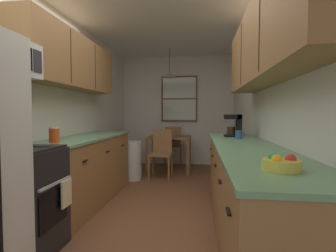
% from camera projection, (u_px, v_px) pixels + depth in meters
% --- Properties ---
extents(ground_plane, '(12.00, 12.00, 0.00)m').
position_uv_depth(ground_plane, '(161.00, 200.00, 3.62)').
color(ground_plane, brown).
extents(wall_left, '(0.10, 9.00, 2.55)m').
position_uv_depth(wall_left, '(68.00, 109.00, 3.72)').
color(wall_left, white).
rests_on(wall_left, ground).
extents(wall_right, '(0.10, 9.00, 2.55)m').
position_uv_depth(wall_right, '(263.00, 108.00, 3.39)').
color(wall_right, white).
rests_on(wall_right, ground).
extents(wall_back, '(4.40, 0.10, 2.55)m').
position_uv_depth(wall_back, '(178.00, 111.00, 6.18)').
color(wall_back, white).
rests_on(wall_back, ground).
extents(ceiling_slab, '(4.40, 9.00, 0.08)m').
position_uv_depth(ceiling_slab, '(161.00, 11.00, 3.49)').
color(ceiling_slab, white).
extents(stove_range, '(0.66, 0.58, 1.10)m').
position_uv_depth(stove_range, '(19.00, 200.00, 2.20)').
color(stove_range, black).
rests_on(stove_range, ground).
extents(microwave_over_range, '(0.39, 0.57, 0.31)m').
position_uv_depth(microwave_over_range, '(2.00, 57.00, 2.16)').
color(microwave_over_range, white).
extents(counter_left, '(0.64, 2.07, 0.90)m').
position_uv_depth(counter_left, '(86.00, 169.00, 3.52)').
color(counter_left, olive).
rests_on(counter_left, ground).
extents(upper_cabinets_left, '(0.33, 2.15, 0.68)m').
position_uv_depth(upper_cabinets_left, '(73.00, 62.00, 3.41)').
color(upper_cabinets_left, olive).
extents(counter_right, '(0.64, 3.00, 0.90)m').
position_uv_depth(counter_right, '(248.00, 192.00, 2.50)').
color(counter_right, olive).
rests_on(counter_right, ground).
extents(upper_cabinets_right, '(0.33, 2.68, 0.72)m').
position_uv_depth(upper_cabinets_right, '(267.00, 42.00, 2.36)').
color(upper_cabinets_right, olive).
extents(dining_table, '(0.88, 0.80, 0.73)m').
position_uv_depth(dining_table, '(169.00, 142.00, 5.44)').
color(dining_table, brown).
rests_on(dining_table, ground).
extents(dining_chair_near, '(0.41, 0.41, 0.90)m').
position_uv_depth(dining_chair_near, '(161.00, 151.00, 4.85)').
color(dining_chair_near, olive).
rests_on(dining_chair_near, ground).
extents(dining_chair_far, '(0.44, 0.44, 0.90)m').
position_uv_depth(dining_chair_far, '(173.00, 144.00, 6.05)').
color(dining_chair_far, olive).
rests_on(dining_chair_far, ground).
extents(pendant_light, '(0.31, 0.31, 0.59)m').
position_uv_depth(pendant_light, '(169.00, 75.00, 5.37)').
color(pendant_light, black).
extents(back_window, '(0.85, 0.05, 1.07)m').
position_uv_depth(back_window, '(179.00, 99.00, 6.09)').
color(back_window, brown).
extents(trash_bin, '(0.36, 0.36, 0.70)m').
position_uv_depth(trash_bin, '(132.00, 161.00, 4.72)').
color(trash_bin, silver).
rests_on(trash_bin, ground).
extents(storage_canister, '(0.11, 0.11, 0.17)m').
position_uv_depth(storage_canister, '(54.00, 135.00, 2.74)').
color(storage_canister, '#D84C19').
rests_on(storage_canister, counter_left).
extents(dish_towel, '(0.02, 0.16, 0.24)m').
position_uv_depth(dish_towel, '(66.00, 193.00, 2.30)').
color(dish_towel, beige).
extents(coffee_maker, '(0.22, 0.18, 0.30)m').
position_uv_depth(coffee_maker, '(235.00, 125.00, 3.44)').
color(coffee_maker, black).
rests_on(coffee_maker, counter_right).
extents(mug_by_coffeemaker, '(0.12, 0.08, 0.10)m').
position_uv_depth(mug_by_coffeemaker, '(239.00, 135.00, 3.15)').
color(mug_by_coffeemaker, '#335999').
rests_on(mug_by_coffeemaker, counter_right).
extents(fruit_bowl, '(0.20, 0.20, 0.09)m').
position_uv_depth(fruit_bowl, '(281.00, 164.00, 1.41)').
color(fruit_bowl, '#E5D14C').
rests_on(fruit_bowl, counter_right).
extents(table_serving_bowl, '(0.20, 0.20, 0.06)m').
position_uv_depth(table_serving_bowl, '(166.00, 135.00, 5.36)').
color(table_serving_bowl, '#E0D14C').
rests_on(table_serving_bowl, dining_table).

